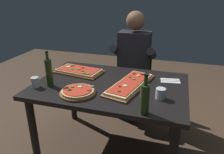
{
  "coord_description": "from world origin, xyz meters",
  "views": [
    {
      "loc": [
        0.56,
        -1.78,
        1.58
      ],
      "look_at": [
        0.0,
        0.05,
        0.79
      ],
      "focal_mm": 34.98,
      "sensor_mm": 36.0,
      "label": 1
    }
  ],
  "objects_px": {
    "oil_bottle_amber": "(49,72)",
    "tumbler_far_side": "(35,83)",
    "wine_bottle_dark": "(145,98)",
    "diner_chair": "(134,77)",
    "pizza_round_far": "(78,92)",
    "seated_diner": "(133,61)",
    "tumbler_near_camera": "(161,94)",
    "pizza_rectangular_left": "(130,84)",
    "dining_table": "(110,93)",
    "pizza_rectangular_front": "(79,71)"
  },
  "relations": [
    {
      "from": "oil_bottle_amber",
      "to": "seated_diner",
      "type": "relative_size",
      "value": 0.25
    },
    {
      "from": "tumbler_far_side",
      "to": "diner_chair",
      "type": "height_order",
      "value": "diner_chair"
    },
    {
      "from": "pizza_round_far",
      "to": "seated_diner",
      "type": "distance_m",
      "value": 1.05
    },
    {
      "from": "tumbler_far_side",
      "to": "diner_chair",
      "type": "distance_m",
      "value": 1.35
    },
    {
      "from": "oil_bottle_amber",
      "to": "seated_diner",
      "type": "bearing_deg",
      "value": 58.53
    },
    {
      "from": "pizza_rectangular_front",
      "to": "tumbler_far_side",
      "type": "relative_size",
      "value": 5.55
    },
    {
      "from": "wine_bottle_dark",
      "to": "oil_bottle_amber",
      "type": "xyz_separation_m",
      "value": [
        -0.9,
        0.22,
        0.01
      ]
    },
    {
      "from": "dining_table",
      "to": "tumbler_far_side",
      "type": "distance_m",
      "value": 0.69
    },
    {
      "from": "pizza_rectangular_left",
      "to": "dining_table",
      "type": "bearing_deg",
      "value": -179.53
    },
    {
      "from": "pizza_rectangular_left",
      "to": "seated_diner",
      "type": "bearing_deg",
      "value": 99.6
    },
    {
      "from": "pizza_rectangular_front",
      "to": "pizza_round_far",
      "type": "xyz_separation_m",
      "value": [
        0.2,
        -0.46,
        -0.0
      ]
    },
    {
      "from": "dining_table",
      "to": "diner_chair",
      "type": "bearing_deg",
      "value": 85.88
    },
    {
      "from": "pizza_round_far",
      "to": "tumbler_near_camera",
      "type": "distance_m",
      "value": 0.69
    },
    {
      "from": "pizza_round_far",
      "to": "tumbler_far_side",
      "type": "height_order",
      "value": "tumbler_far_side"
    },
    {
      "from": "diner_chair",
      "to": "seated_diner",
      "type": "distance_m",
      "value": 0.28
    },
    {
      "from": "wine_bottle_dark",
      "to": "diner_chair",
      "type": "relative_size",
      "value": 0.35
    },
    {
      "from": "pizza_round_far",
      "to": "dining_table",
      "type": "bearing_deg",
      "value": 53.82
    },
    {
      "from": "pizza_round_far",
      "to": "seated_diner",
      "type": "relative_size",
      "value": 0.23
    },
    {
      "from": "oil_bottle_amber",
      "to": "tumbler_far_side",
      "type": "distance_m",
      "value": 0.16
    },
    {
      "from": "pizza_rectangular_front",
      "to": "wine_bottle_dark",
      "type": "height_order",
      "value": "wine_bottle_dark"
    },
    {
      "from": "tumbler_near_camera",
      "to": "diner_chair",
      "type": "height_order",
      "value": "diner_chair"
    },
    {
      "from": "dining_table",
      "to": "wine_bottle_dark",
      "type": "height_order",
      "value": "wine_bottle_dark"
    },
    {
      "from": "pizza_round_far",
      "to": "oil_bottle_amber",
      "type": "xyz_separation_m",
      "value": [
        -0.31,
        0.07,
        0.12
      ]
    },
    {
      "from": "dining_table",
      "to": "pizza_rectangular_left",
      "type": "bearing_deg",
      "value": 0.47
    },
    {
      "from": "dining_table",
      "to": "pizza_rectangular_left",
      "type": "relative_size",
      "value": 2.08
    },
    {
      "from": "pizza_rectangular_front",
      "to": "pizza_round_far",
      "type": "distance_m",
      "value": 0.5
    },
    {
      "from": "tumbler_near_camera",
      "to": "seated_diner",
      "type": "bearing_deg",
      "value": 114.82
    },
    {
      "from": "dining_table",
      "to": "wine_bottle_dark",
      "type": "relative_size",
      "value": 4.59
    },
    {
      "from": "seated_diner",
      "to": "pizza_rectangular_left",
      "type": "bearing_deg",
      "value": -80.4
    },
    {
      "from": "pizza_rectangular_front",
      "to": "oil_bottle_amber",
      "type": "relative_size",
      "value": 1.59
    },
    {
      "from": "dining_table",
      "to": "pizza_rectangular_front",
      "type": "distance_m",
      "value": 0.46
    },
    {
      "from": "dining_table",
      "to": "pizza_round_far",
      "type": "relative_size",
      "value": 4.58
    },
    {
      "from": "pizza_rectangular_front",
      "to": "dining_table",
      "type": "bearing_deg",
      "value": -23.86
    },
    {
      "from": "pizza_round_far",
      "to": "seated_diner",
      "type": "bearing_deg",
      "value": 75.34
    },
    {
      "from": "pizza_rectangular_left",
      "to": "seated_diner",
      "type": "xyz_separation_m",
      "value": [
        -0.12,
        0.73,
        -0.02
      ]
    },
    {
      "from": "tumbler_near_camera",
      "to": "tumbler_far_side",
      "type": "height_order",
      "value": "tumbler_far_side"
    },
    {
      "from": "pizza_rectangular_left",
      "to": "tumbler_near_camera",
      "type": "bearing_deg",
      "value": -28.74
    },
    {
      "from": "oil_bottle_amber",
      "to": "tumbler_near_camera",
      "type": "relative_size",
      "value": 3.69
    },
    {
      "from": "oil_bottle_amber",
      "to": "diner_chair",
      "type": "relative_size",
      "value": 0.38
    },
    {
      "from": "pizza_round_far",
      "to": "tumbler_far_side",
      "type": "xyz_separation_m",
      "value": [
        -0.42,
        0.01,
        0.02
      ]
    },
    {
      "from": "diner_chair",
      "to": "seated_diner",
      "type": "bearing_deg",
      "value": -90.0
    },
    {
      "from": "wine_bottle_dark",
      "to": "tumbler_far_side",
      "type": "bearing_deg",
      "value": 171.38
    },
    {
      "from": "pizza_rectangular_front",
      "to": "diner_chair",
      "type": "height_order",
      "value": "diner_chair"
    },
    {
      "from": "pizza_round_far",
      "to": "tumbler_near_camera",
      "type": "xyz_separation_m",
      "value": [
        0.68,
        0.12,
        0.02
      ]
    },
    {
      "from": "oil_bottle_amber",
      "to": "tumbler_near_camera",
      "type": "bearing_deg",
      "value": 2.73
    },
    {
      "from": "pizza_round_far",
      "to": "diner_chair",
      "type": "distance_m",
      "value": 1.2
    },
    {
      "from": "oil_bottle_amber",
      "to": "pizza_round_far",
      "type": "bearing_deg",
      "value": -13.51
    },
    {
      "from": "pizza_rectangular_left",
      "to": "tumbler_far_side",
      "type": "distance_m",
      "value": 0.86
    },
    {
      "from": "wine_bottle_dark",
      "to": "seated_diner",
      "type": "bearing_deg",
      "value": 105.63
    },
    {
      "from": "pizza_rectangular_front",
      "to": "diner_chair",
      "type": "distance_m",
      "value": 0.87
    }
  ]
}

